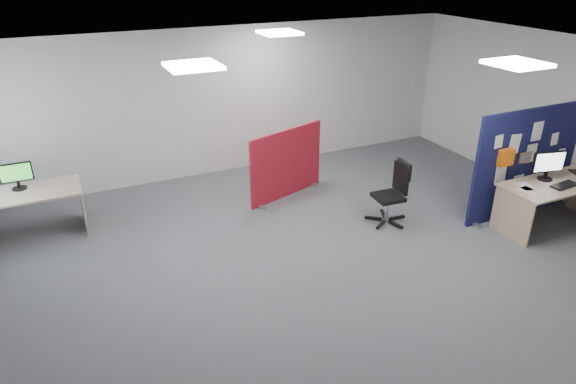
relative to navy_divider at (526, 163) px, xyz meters
name	(u,v)px	position (x,y,z in m)	size (l,w,h in m)	color
floor	(321,254)	(-3.46, 0.25, -0.88)	(9.00, 9.00, 0.00)	#57595F
ceiling	(328,60)	(-3.46, 0.25, 1.82)	(9.00, 7.00, 0.02)	white
wall_back	(233,101)	(-3.46, 3.75, 0.47)	(9.00, 0.02, 2.70)	silver
wall_front	(553,327)	(-3.46, -3.25, 0.47)	(9.00, 0.02, 2.70)	silver
wall_right	(565,121)	(1.04, 0.25, 0.47)	(0.02, 7.00, 2.70)	silver
ceiling_lights	(325,52)	(-3.13, 0.92, 1.79)	(4.10, 4.10, 0.04)	white
navy_divider	(526,163)	(0.00, 0.00, 0.00)	(2.14, 0.30, 1.76)	#0E1335
main_desk	(552,192)	(0.12, -0.47, -0.32)	(1.73, 0.77, 0.73)	tan
monitor_main	(548,164)	(0.04, -0.35, 0.10)	(0.51, 0.22, 0.45)	black
keyboard	(565,185)	(0.11, -0.64, -0.14)	(0.45, 0.18, 0.03)	black
red_divider	(287,164)	(-3.09, 2.21, -0.30)	(1.52, 0.56, 1.19)	maroon
second_desk	(25,203)	(-7.14, 2.56, -0.33)	(1.58, 0.79, 0.73)	tan
monitor_second	(16,175)	(-7.18, 2.67, 0.07)	(0.45, 0.20, 0.41)	black
office_chair	(394,189)	(-1.99, 0.65, -0.33)	(0.63, 0.65, 0.97)	black
desk_papers	(548,187)	(-0.13, -0.56, -0.15)	(1.27, 0.66, 0.00)	white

